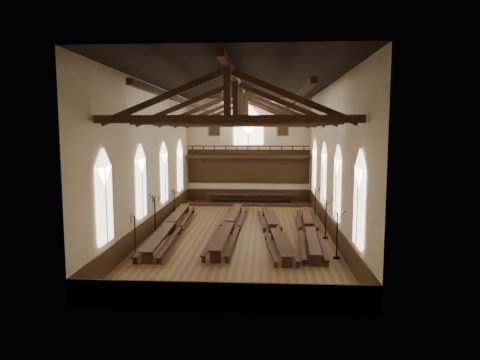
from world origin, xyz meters
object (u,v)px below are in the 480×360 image
Objects in this scene: high_table at (250,195)px; candelabrum_left_mid at (155,224)px; candelabrum_right_near at (337,244)px; refectory_row_b at (229,224)px; refectory_row_d at (310,228)px; candelabrum_left_near at (135,243)px; candelabrum_right_mid at (326,226)px; refectory_row_c at (274,229)px; dais at (250,203)px; refectory_row_a at (171,225)px; candelabrum_right_far at (315,209)px; candelabrum_left_far at (174,209)px.

candelabrum_left_mid reaches higher than high_table.
high_table is at bearing 107.39° from candelabrum_right_near.
refectory_row_b is 5.42m from refectory_row_d.
refectory_row_b is 5.19× the size of candelabrum_left_mid.
candelabrum_right_mid reaches higher than candelabrum_left_near.
refectory_row_b is at bearing -94.96° from high_table.
refectory_row_c is at bearing 173.16° from candelabrum_right_mid.
dais is at bearing 110.34° from refectory_row_d.
refectory_row_c is 1.21× the size of dais.
refectory_row_a is at bearing 81.53° from candelabrum_left_near.
candelabrum_right_mid is at bearing -67.22° from high_table.
refectory_row_c reaches higher than dais.
refectory_row_b is 5.37× the size of candelabrum_right_mid.
refectory_row_a reaches higher than dais.
candelabrum_right_far reaches higher than candelabrum_right_mid.
refectory_row_a is at bearing 174.81° from candelabrum_right_mid.
refectory_row_a is 5.42× the size of candelabrum_right_mid.
candelabrum_left_far is at bearing 137.25° from candelabrum_right_near.
refectory_row_a is 4.00m from refectory_row_b.
candelabrum_left_far is (-10.17, 5.10, 0.21)m from refectory_row_d.
candelabrum_right_mid is at bearing 21.66° from candelabrum_left_near.
candelabrum_left_far is (-0.80, 4.99, 0.16)m from refectory_row_a.
candelabrum_right_far reaches higher than candelabrum_left_near.
high_table is at bearing 49.62° from candelabrum_left_far.
refectory_row_c is 5.09× the size of candelabrum_right_far.
refectory_row_c is 6.38m from candelabrum_right_far.
candelabrum_left_mid is at bearing -114.30° from high_table.
dais is at bearing 107.39° from candelabrum_right_near.
candelabrum_left_mid is (-10.17, -0.88, 0.34)m from refectory_row_d.
refectory_row_a reaches higher than refectory_row_b.
refectory_row_b is 1.04× the size of refectory_row_d.
candelabrum_left_mid is 5.99m from candelabrum_left_far.
candelabrum_right_mid is at bearing -11.98° from refectory_row_b.
candelabrum_left_far reaches higher than refectory_row_c.
refectory_row_d reaches higher than dais.
refectory_row_c is 5.79m from candelabrum_right_near.
high_table is 14.01m from candelabrum_left_mid.
high_table is at bearing 65.70° from candelabrum_left_mid.
refectory_row_a is 10.35m from candelabrum_right_mid.
candelabrum_left_near is 0.88× the size of candelabrum_right_near.
dais is 4.29× the size of candelabrum_right_near.
candelabrum_left_near is (-4.78, -5.75, 0.16)m from refectory_row_b.
candelabrum_left_mid is at bearing -179.70° from candelabrum_right_mid.
refectory_row_b is at bearing -144.59° from candelabrum_right_far.
refectory_row_b is at bearing 50.27° from candelabrum_left_near.
refectory_row_a is at bearing -112.89° from dais.
candelabrum_left_far is at bearing -130.38° from dais.
candelabrum_right_far is (5.34, -6.87, -0.02)m from high_table.
candelabrum_right_far is at bearing 27.97° from candelabrum_left_mid.
candelabrum_left_far is 11.10m from candelabrum_right_far.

